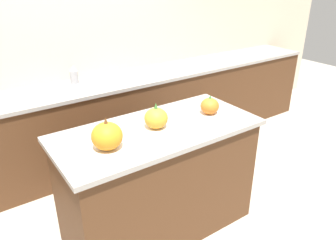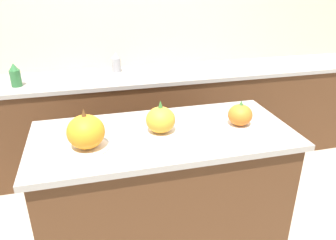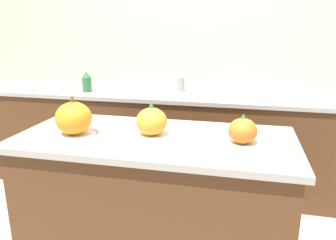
# 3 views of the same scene
# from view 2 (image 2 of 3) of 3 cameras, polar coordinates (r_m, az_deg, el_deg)

# --- Properties ---
(wall_back) EXTENTS (8.00, 0.06, 2.50)m
(wall_back) POSITION_cam_2_polar(r_m,az_deg,el_deg) (3.29, -7.47, 14.98)
(wall_back) COLOR beige
(wall_back) RESTS_ON ground_plane
(kitchen_island) EXTENTS (1.52, 0.71, 0.92)m
(kitchen_island) POSITION_cam_2_polar(r_m,az_deg,el_deg) (2.16, -0.74, -13.14)
(kitchen_island) COLOR #4C2D19
(kitchen_island) RESTS_ON ground_plane
(back_counter) EXTENTS (6.00, 0.60, 0.92)m
(back_counter) POSITION_cam_2_polar(r_m,az_deg,el_deg) (3.20, -5.94, -0.04)
(back_counter) COLOR #4C2D19
(back_counter) RESTS_ON ground_plane
(pumpkin_cake_left) EXTENTS (0.23, 0.23, 0.23)m
(pumpkin_cake_left) POSITION_cam_2_polar(r_m,az_deg,el_deg) (1.76, -14.10, -2.14)
(pumpkin_cake_left) COLOR silver
(pumpkin_cake_left) RESTS_ON kitchen_island
(pumpkin_cake_center) EXTENTS (0.21, 0.21, 0.20)m
(pumpkin_cake_center) POSITION_cam_2_polar(r_m,az_deg,el_deg) (1.88, -1.33, -0.05)
(pumpkin_cake_center) COLOR silver
(pumpkin_cake_center) RESTS_ON kitchen_island
(pumpkin_cake_right) EXTENTS (0.18, 0.18, 0.16)m
(pumpkin_cake_right) POSITION_cam_2_polar(r_m,az_deg,el_deg) (2.01, 12.44, 0.73)
(pumpkin_cake_right) COLOR silver
(pumpkin_cake_right) RESTS_ON kitchen_island
(bottle_tall) EXTENTS (0.08, 0.08, 0.18)m
(bottle_tall) POSITION_cam_2_polar(r_m,az_deg,el_deg) (3.15, -9.01, 9.87)
(bottle_tall) COLOR #99999E
(bottle_tall) RESTS_ON back_counter
(bottle_short) EXTENTS (0.09, 0.09, 0.19)m
(bottle_short) POSITION_cam_2_polar(r_m,az_deg,el_deg) (2.97, -25.07, 7.06)
(bottle_short) COLOR #2D6B38
(bottle_short) RESTS_ON back_counter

